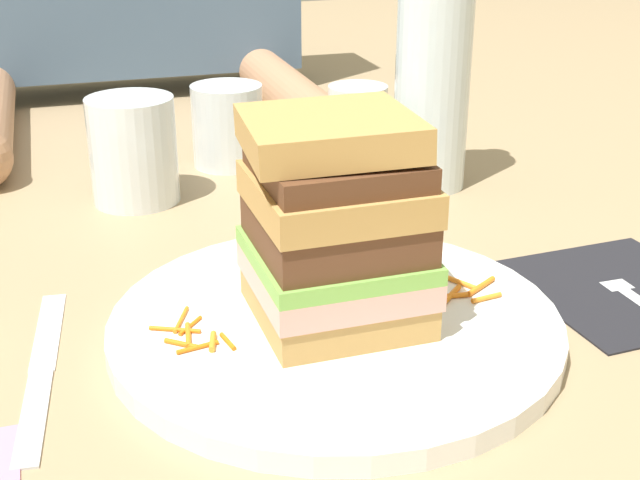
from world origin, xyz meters
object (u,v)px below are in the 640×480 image
object	(u,v)px
knife	(41,372)
water_bottle	(434,53)
main_plate	(333,322)
empty_tumbler_1	(228,126)
empty_tumbler_2	(133,150)
empty_tumbler_0	(357,119)
napkin_dark	(624,290)
sandwich	(333,221)
juice_glass	(338,171)

from	to	relation	value
knife	water_bottle	xyz separation A→B (m)	(0.36, 0.25, 0.13)
main_plate	water_bottle	bearing A→B (deg)	54.45
empty_tumbler_1	empty_tumbler_2	xyz separation A→B (m)	(-0.10, -0.08, 0.01)
knife	empty_tumbler_0	world-z (taller)	empty_tumbler_0
knife	napkin_dark	bearing A→B (deg)	-1.45
main_plate	empty_tumbler_1	distance (m)	0.37
sandwich	knife	world-z (taller)	sandwich
juice_glass	empty_tumbler_0	world-z (taller)	juice_glass
knife	juice_glass	xyz separation A→B (m)	(0.26, 0.21, 0.03)
napkin_dark	juice_glass	distance (m)	0.27
main_plate	sandwich	xyz separation A→B (m)	(-0.00, 0.00, 0.07)
napkin_dark	water_bottle	xyz separation A→B (m)	(-0.04, 0.26, 0.13)
main_plate	knife	size ratio (longest dim) A/B	1.48
napkin_dark	empty_tumbler_0	xyz separation A→B (m)	(-0.07, 0.38, 0.03)
sandwich	napkin_dark	xyz separation A→B (m)	(0.22, -0.01, -0.08)
juice_glass	water_bottle	size ratio (longest dim) A/B	0.28
juice_glass	napkin_dark	bearing A→B (deg)	-57.02
empty_tumbler_0	napkin_dark	bearing A→B (deg)	-79.07
sandwich	water_bottle	xyz separation A→B (m)	(0.18, 0.25, 0.05)
juice_glass	empty_tumbler_2	xyz separation A→B (m)	(-0.17, 0.07, 0.01)
sandwich	water_bottle	size ratio (longest dim) A/B	0.47
main_plate	empty_tumbler_0	xyz separation A→B (m)	(0.15, 0.37, 0.03)
knife	juice_glass	size ratio (longest dim) A/B	2.49
main_plate	empty_tumbler_2	size ratio (longest dim) A/B	3.05
water_bottle	empty_tumbler_1	bearing A→B (deg)	144.97
napkin_dark	empty_tumbler_2	bearing A→B (deg)	136.97
water_bottle	empty_tumbler_0	bearing A→B (deg)	103.95
water_bottle	empty_tumbler_0	world-z (taller)	water_bottle
empty_tumbler_1	juice_glass	bearing A→B (deg)	-65.65
napkin_dark	knife	size ratio (longest dim) A/B	0.74
main_plate	water_bottle	world-z (taller)	water_bottle
knife	juice_glass	bearing A→B (deg)	39.14
napkin_dark	empty_tumbler_0	size ratio (longest dim) A/B	2.04
empty_tumbler_0	empty_tumbler_2	world-z (taller)	empty_tumbler_2
empty_tumbler_1	napkin_dark	bearing A→B (deg)	-60.34
empty_tumbler_1	empty_tumbler_0	bearing A→B (deg)	0.08
water_bottle	sandwich	bearing A→B (deg)	-125.70
main_plate	sandwich	bearing A→B (deg)	116.33
empty_tumbler_2	juice_glass	bearing A→B (deg)	-22.81
empty_tumbler_0	sandwich	bearing A→B (deg)	-111.96
knife	water_bottle	bearing A→B (deg)	33.93
juice_glass	water_bottle	distance (m)	0.14
empty_tumbler_1	empty_tumbler_2	distance (m)	0.13
napkin_dark	main_plate	bearing A→B (deg)	178.33
empty_tumbler_2	knife	bearing A→B (deg)	-107.52
main_plate	water_bottle	size ratio (longest dim) A/B	1.04
knife	empty_tumbler_0	size ratio (longest dim) A/B	2.75
main_plate	napkin_dark	distance (m)	0.22
water_bottle	empty_tumbler_2	world-z (taller)	water_bottle
sandwich	empty_tumbler_1	xyz separation A→B (m)	(0.01, 0.37, -0.04)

